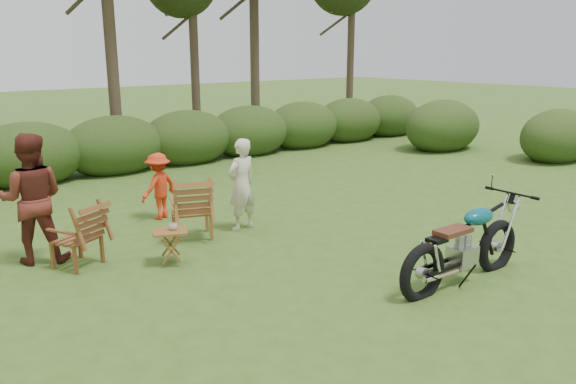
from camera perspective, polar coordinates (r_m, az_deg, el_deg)
ground at (r=7.27m, az=10.92°, el=-9.79°), size 80.00×80.00×0.00m
tree_line at (r=15.10m, az=-17.41°, el=17.00°), size 22.52×11.62×8.14m
motorcycle at (r=7.73m, az=17.08°, el=-8.67°), size 2.20×0.89×1.24m
lawn_chair_right at (r=9.18m, az=-9.66°, el=-4.55°), size 0.90×0.90×1.00m
lawn_chair_left at (r=8.44m, az=-20.47°, el=-7.00°), size 0.84×0.84×0.92m
side_table at (r=8.06m, az=-11.82°, el=-5.50°), size 0.60×0.57×0.49m
cup at (r=7.98m, az=-11.59°, el=-3.46°), size 0.15×0.15×0.09m
adult_a at (r=9.49m, az=-4.65°, el=-3.76°), size 0.61×0.46×1.54m
adult_b at (r=8.83m, az=-23.98°, el=-6.42°), size 1.10×1.00×1.84m
child at (r=10.30m, az=-12.82°, el=-2.62°), size 0.87×0.68×1.18m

